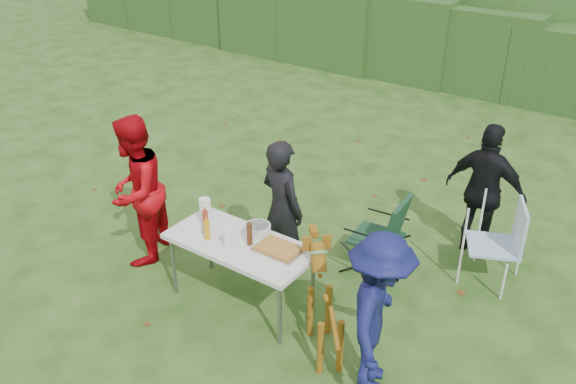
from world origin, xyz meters
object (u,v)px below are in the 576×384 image
Objects in this scene: paper_towel_roll at (205,210)px; folding_table at (240,247)px; mustard_bottle at (207,230)px; person_red_jacket at (135,191)px; ketchup_bottle at (206,221)px; beer_bottle at (249,234)px; child at (378,314)px; dog at (325,311)px; lawn_chair at (493,242)px; person_black_puffy at (485,191)px; person_cook at (282,209)px; camping_chair at (376,233)px.

folding_table is at bearing -10.91° from paper_towel_roll.
person_red_jacket is at bearing 173.66° from mustard_bottle.
ketchup_bottle is at bearing 67.13° from person_red_jacket.
child is at bearing -8.23° from beer_bottle.
dog reaches higher than mustard_bottle.
beer_bottle is (0.52, 0.05, 0.01)m from ketchup_bottle.
lawn_chair is 4.75× the size of mustard_bottle.
lawn_chair reaches higher than folding_table.
person_red_jacket is 7.79× the size of ketchup_bottle.
child is at bearing -4.78° from ketchup_bottle.
person_black_puffy is 2.52m from child.
paper_towel_roll is at bearing 49.06° from person_black_puffy.
person_black_puffy is 3.11m from ketchup_bottle.
dog is (1.08, -0.83, -0.31)m from person_cook.
child reaches higher than folding_table.
beer_bottle is 0.65m from paper_towel_roll.
camping_chair is (0.83, 0.60, -0.32)m from person_cook.
folding_table is 1.56m from camping_chair.
dog is 1.06× the size of lawn_chair.
person_black_puffy is at bearing -19.72° from child.
child is 2.05m from ketchup_bottle.
mustard_bottle is at bearing 47.28° from camping_chair.
person_black_puffy is (1.63, 2.32, 0.11)m from folding_table.
person_black_puffy is 7.92× the size of mustard_bottle.
child is 7.51× the size of mustard_bottle.
dog is at bearing 95.16° from camping_chair.
camping_chair is at bearing 60.48° from beer_bottle.
folding_table is 1.47m from person_red_jacket.
camping_chair is at bearing 8.22° from child.
person_cook is at bearing 48.31° from person_black_puffy.
dog is 2.16m from lawn_chair.
ketchup_bottle is (-1.25, -1.33, 0.38)m from camping_chair.
dog is at bearing 65.37° from person_red_jacket.
person_red_jacket reaches higher than person_black_puffy.
mustard_bottle is at bearing 61.74° from person_red_jacket.
folding_table is 6.82× the size of ketchup_bottle.
ketchup_bottle is at bearing 52.32° from person_black_puffy.
child is at bearing -140.56° from dog.
beer_bottle is (0.10, -0.68, 0.07)m from person_cook.
folding_table is 0.37m from mustard_bottle.
child is 1.49× the size of dog.
camping_chair is at bearing -129.89° from person_cook.
beer_bottle is at bearing 21.58° from mustard_bottle.
beer_bottle is (-0.73, -1.28, 0.39)m from camping_chair.
person_cook reaches higher than dog.
folding_table is 1.64m from child.
person_cook is 6.55× the size of beer_bottle.
person_cook is 1.39m from dog.
person_cook is at bearing 70.17° from mustard_bottle.
dog is (1.08, -0.13, -0.21)m from folding_table.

